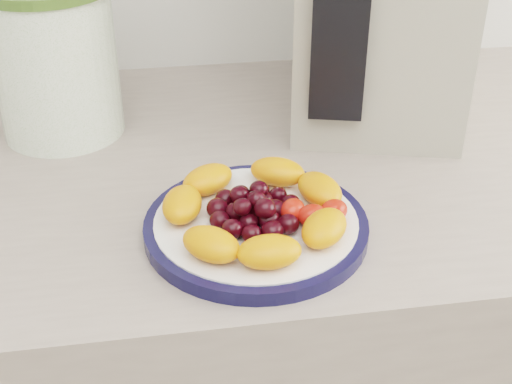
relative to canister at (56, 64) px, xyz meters
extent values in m
cylinder|color=#121337|center=(0.21, -0.27, -0.08)|extent=(0.23, 0.23, 0.01)
cylinder|color=white|center=(0.21, -0.27, -0.08)|extent=(0.21, 0.21, 0.02)
cylinder|color=#3D7118|center=(0.00, 0.00, 0.00)|extent=(0.20, 0.20, 0.18)
cube|color=black|center=(0.33, -0.12, 0.10)|extent=(0.07, 0.04, 0.27)
ellipsoid|color=orange|center=(0.28, -0.24, -0.06)|extent=(0.06, 0.07, 0.03)
ellipsoid|color=orange|center=(0.24, -0.20, -0.06)|extent=(0.07, 0.06, 0.03)
ellipsoid|color=orange|center=(0.17, -0.21, -0.06)|extent=(0.07, 0.07, 0.03)
ellipsoid|color=orange|center=(0.14, -0.25, -0.06)|extent=(0.05, 0.07, 0.03)
ellipsoid|color=orange|center=(0.16, -0.32, -0.06)|extent=(0.07, 0.07, 0.03)
ellipsoid|color=orange|center=(0.21, -0.34, -0.06)|extent=(0.06, 0.04, 0.03)
ellipsoid|color=orange|center=(0.27, -0.31, -0.06)|extent=(0.07, 0.07, 0.03)
ellipsoid|color=black|center=(0.21, -0.27, -0.06)|extent=(0.02, 0.02, 0.02)
ellipsoid|color=black|center=(0.23, -0.27, -0.06)|extent=(0.02, 0.02, 0.02)
ellipsoid|color=black|center=(0.22, -0.25, -0.06)|extent=(0.02, 0.02, 0.02)
ellipsoid|color=black|center=(0.20, -0.25, -0.07)|extent=(0.02, 0.02, 0.02)
ellipsoid|color=black|center=(0.19, -0.27, -0.06)|extent=(0.02, 0.02, 0.02)
ellipsoid|color=black|center=(0.20, -0.29, -0.07)|extent=(0.02, 0.02, 0.02)
ellipsoid|color=black|center=(0.22, -0.29, -0.06)|extent=(0.02, 0.02, 0.02)
ellipsoid|color=black|center=(0.25, -0.26, -0.07)|extent=(0.02, 0.02, 0.02)
ellipsoid|color=black|center=(0.24, -0.24, -0.07)|extent=(0.02, 0.02, 0.02)
ellipsoid|color=black|center=(0.22, -0.23, -0.06)|extent=(0.02, 0.02, 0.02)
ellipsoid|color=black|center=(0.20, -0.23, -0.07)|extent=(0.02, 0.02, 0.02)
ellipsoid|color=black|center=(0.18, -0.24, -0.06)|extent=(0.02, 0.02, 0.02)
ellipsoid|color=black|center=(0.17, -0.26, -0.06)|extent=(0.02, 0.02, 0.02)
ellipsoid|color=black|center=(0.17, -0.28, -0.06)|extent=(0.02, 0.02, 0.02)
ellipsoid|color=black|center=(0.18, -0.30, -0.06)|extent=(0.02, 0.02, 0.02)
ellipsoid|color=black|center=(0.20, -0.31, -0.06)|extent=(0.02, 0.02, 0.02)
ellipsoid|color=black|center=(0.22, -0.31, -0.06)|extent=(0.02, 0.02, 0.02)
ellipsoid|color=black|center=(0.24, -0.30, -0.06)|extent=(0.02, 0.02, 0.02)
ellipsoid|color=black|center=(0.21, -0.27, -0.05)|extent=(0.02, 0.02, 0.02)
ellipsoid|color=black|center=(0.22, -0.25, -0.05)|extent=(0.02, 0.02, 0.02)
ellipsoid|color=black|center=(0.19, -0.26, -0.05)|extent=(0.02, 0.02, 0.02)
ellipsoid|color=black|center=(0.19, -0.28, -0.05)|extent=(0.02, 0.02, 0.02)
ellipsoid|color=black|center=(0.22, -0.29, -0.05)|extent=(0.02, 0.02, 0.02)
ellipsoid|color=red|center=(0.26, -0.29, -0.06)|extent=(0.03, 0.03, 0.02)
ellipsoid|color=red|center=(0.29, -0.28, -0.06)|extent=(0.04, 0.04, 0.02)
ellipsoid|color=red|center=(0.27, -0.31, -0.06)|extent=(0.04, 0.04, 0.02)
ellipsoid|color=red|center=(0.25, -0.27, -0.06)|extent=(0.04, 0.04, 0.02)
camera|label=1|loc=(0.12, -0.86, 0.33)|focal=50.00mm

